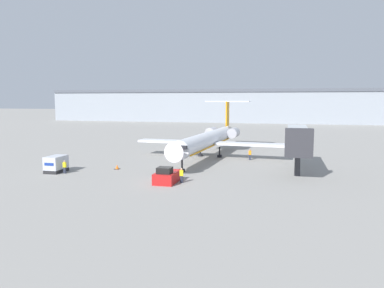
{
  "coord_description": "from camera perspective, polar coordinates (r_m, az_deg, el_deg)",
  "views": [
    {
      "loc": [
        13.42,
        -39.78,
        9.51
      ],
      "look_at": [
        0.0,
        13.2,
        3.01
      ],
      "focal_mm": 35.0,
      "sensor_mm": 36.0,
      "label": 1
    }
  ],
  "objects": [
    {
      "name": "jet_bridge",
      "position": [
        51.05,
        15.79,
        0.85
      ],
      "size": [
        3.2,
        13.76,
        6.19
      ],
      "color": "#2D2D33",
      "rests_on": "ground"
    },
    {
      "name": "worker_by_wing",
      "position": [
        59.88,
        8.82,
        -1.56
      ],
      "size": [
        0.4,
        0.24,
        1.73
      ],
      "color": "#232838",
      "rests_on": "ground"
    },
    {
      "name": "traffic_cone_left",
      "position": [
        52.49,
        -11.35,
        -3.46
      ],
      "size": [
        0.68,
        0.68,
        0.63
      ],
      "color": "black",
      "rests_on": "ground"
    },
    {
      "name": "ground_plane",
      "position": [
        43.05,
        -4.34,
        -6.0
      ],
      "size": [
        600.0,
        600.0,
        0.0
      ],
      "primitive_type": "plane",
      "color": "gray"
    },
    {
      "name": "worker_on_apron",
      "position": [
        51.12,
        -18.84,
        -3.29
      ],
      "size": [
        0.4,
        0.24,
        1.7
      ],
      "color": "#232838",
      "rests_on": "ground"
    },
    {
      "name": "terminal_building",
      "position": [
        160.36,
        9.46,
        5.77
      ],
      "size": [
        180.0,
        16.8,
        13.76
      ],
      "color": "#8C939E",
      "rests_on": "ground"
    },
    {
      "name": "luggage_cart",
      "position": [
        52.36,
        -20.0,
        -2.89
      ],
      "size": [
        1.9,
        3.06,
        2.16
      ],
      "color": "#232326",
      "rests_on": "ground"
    },
    {
      "name": "pushback_tug",
      "position": [
        43.3,
        -3.83,
        -4.93
      ],
      "size": [
        2.28,
        4.09,
        1.94
      ],
      "color": "#B21919",
      "rests_on": "ground"
    },
    {
      "name": "worker_near_tug",
      "position": [
        43.03,
        -1.61,
        -4.76
      ],
      "size": [
        0.4,
        0.24,
        1.72
      ],
      "color": "#232838",
      "rests_on": "ground"
    },
    {
      "name": "airplane_main",
      "position": [
        61.78,
        2.64,
        0.78
      ],
      "size": [
        24.74,
        31.17,
        9.24
      ],
      "color": "silver",
      "rests_on": "ground"
    }
  ]
}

